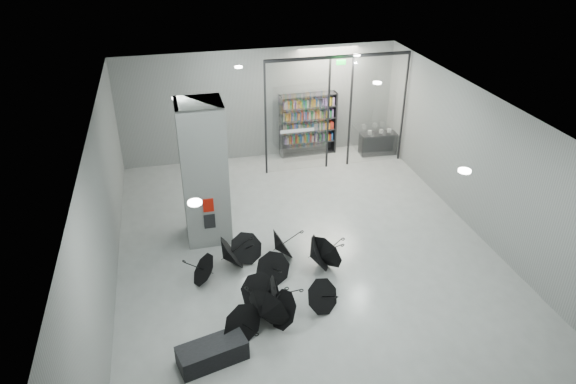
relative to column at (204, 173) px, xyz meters
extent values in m
plane|color=gray|center=(2.50, -2.00, -2.00)|extent=(14.00, 14.00, 0.00)
cube|color=gray|center=(2.50, -2.00, 2.00)|extent=(10.00, 14.00, 0.02)
cube|color=slate|center=(2.50, 5.00, 0.00)|extent=(10.00, 0.02, 4.00)
cube|color=slate|center=(-2.50, -2.00, 0.00)|extent=(0.02, 14.00, 4.00)
cube|color=slate|center=(7.50, -2.00, 0.00)|extent=(0.02, 14.00, 4.00)
cube|color=slate|center=(0.00, 0.00, 0.00)|extent=(1.20, 1.20, 4.00)
cube|color=#A50A07|center=(0.00, -0.62, -0.65)|extent=(0.28, 0.04, 0.38)
cube|color=black|center=(0.00, -0.62, -1.15)|extent=(0.30, 0.03, 0.42)
cube|color=#0CE533|center=(4.90, 3.30, 1.82)|extent=(0.30, 0.06, 0.15)
cube|color=silver|center=(3.50, 3.50, 0.00)|extent=(2.20, 0.02, 3.95)
cube|color=silver|center=(6.40, 3.50, 0.00)|extent=(2.00, 0.02, 3.95)
cube|color=black|center=(2.40, 3.50, 0.00)|extent=(0.06, 0.06, 4.00)
cube|color=black|center=(4.60, 3.50, 0.00)|extent=(0.06, 0.06, 4.00)
cube|color=black|center=(5.40, 3.50, 0.00)|extent=(0.06, 0.06, 4.00)
cube|color=black|center=(7.40, 3.50, 0.00)|extent=(0.06, 0.06, 4.00)
cube|color=black|center=(4.90, 3.50, 1.95)|extent=(5.00, 0.08, 0.10)
cube|color=black|center=(-0.44, -4.73, -1.77)|extent=(1.52, 0.92, 0.45)
cube|color=black|center=(6.82, 4.11, -1.59)|extent=(1.39, 0.63, 0.82)
camera|label=1|loc=(-0.78, -12.70, 6.35)|focal=32.64mm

